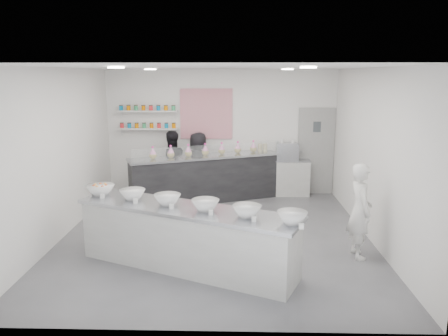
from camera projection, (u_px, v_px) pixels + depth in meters
The scene contains 26 objects.
floor at pixel (216, 236), 7.94m from camera, with size 6.00×6.00×0.00m, color #515156.
ceiling at pixel (215, 67), 7.31m from camera, with size 6.00×6.00×0.00m, color white.
back_wall at pixel (221, 132), 10.55m from camera, with size 5.50×5.50×0.00m, color white.
left_wall at pixel (60, 154), 7.69m from camera, with size 6.00×6.00×0.00m, color white.
right_wall at pixel (374, 156), 7.55m from camera, with size 6.00×6.00×0.00m, color white.
back_door at pixel (316, 151), 10.56m from camera, with size 0.88×0.04×2.10m, color gray.
pattern_panel at pixel (206, 114), 10.44m from camera, with size 1.25×0.03×1.20m, color #C02246.
jar_shelf_lower at pixel (148, 129), 10.48m from camera, with size 1.45×0.22×0.04m, color silver.
jar_shelf_upper at pixel (147, 111), 10.39m from camera, with size 1.45×0.22×0.04m, color silver.
preserve_jars at pixel (148, 117), 10.40m from camera, with size 1.45×0.10×0.56m, color red, non-canonical shape.
downlight_0 at pixel (116, 68), 6.37m from camera, with size 0.24×0.24×0.02m, color white.
downlight_1 at pixel (308, 67), 6.30m from camera, with size 0.24×0.24×0.02m, color white.
downlight_2 at pixel (150, 69), 8.91m from camera, with size 0.24×0.24×0.02m, color white.
downlight_3 at pixel (288, 69), 8.84m from camera, with size 0.24×0.24×0.02m, color white.
prep_counter at pixel (187, 238), 6.56m from camera, with size 3.48×0.79×0.95m, color #AFAFA9.
back_bar at pixel (206, 179), 10.01m from camera, with size 3.47×0.64×1.08m, color black.
sneeze_guard at pixel (210, 151), 9.59m from camera, with size 3.42×0.01×0.29m, color white.
espresso_ledge at pixel (285, 178), 10.52m from camera, with size 1.18×0.38×0.88m, color #AFAFA9.
espresso_machine at pixel (287, 152), 10.39m from camera, with size 0.52×0.36×0.39m, color #93969E.
cup_stacks at pixel (263, 152), 10.40m from camera, with size 0.24×0.24×0.38m, color #C6BB8D, non-canonical shape.
prep_bowls at pixel (186, 202), 6.45m from camera, with size 3.66×0.51×0.16m, color white, non-canonical shape.
label_cards at pixel (198, 216), 5.98m from camera, with size 3.31×0.04×0.07m, color white, non-canonical shape.
cookie_bags at pixel (205, 149), 9.86m from camera, with size 2.56×0.16×0.28m, color pink, non-canonical shape.
woman_prep at pixel (360, 211), 6.91m from camera, with size 0.56×0.37×1.53m, color white.
staff_left at pixel (171, 164), 10.31m from camera, with size 0.77×0.60×1.59m, color black.
staff_right at pixel (198, 165), 10.33m from camera, with size 0.76×0.50×1.56m, color black.
Camera 1 is at (0.35, -7.49, 2.89)m, focal length 35.00 mm.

